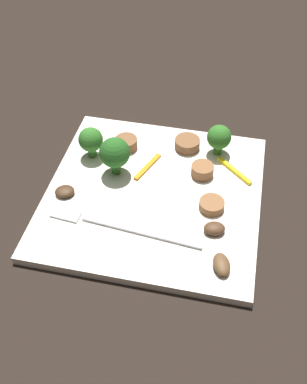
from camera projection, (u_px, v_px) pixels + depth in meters
The scene contains 16 objects.
ground_plane at pixel (153, 198), 0.59m from camera, with size 1.40×1.40×0.00m, color black.
plate at pixel (153, 195), 0.59m from camera, with size 0.26×0.26×0.01m, color white.
fork at pixel (112, 225), 0.55m from camera, with size 0.18×0.03×0.00m.
broccoli_floret_0 at pixel (219, 138), 0.62m from camera, with size 0.03×0.03×0.04m.
broccoli_floret_1 at pixel (115, 153), 0.59m from camera, with size 0.04×0.04×0.05m.
broccoli_floret_2 at pixel (91, 140), 0.61m from camera, with size 0.03×0.03×0.04m.
sausage_slice_0 at pixel (212, 205), 0.56m from camera, with size 0.03×0.03×0.01m, color brown.
sausage_slice_1 at pixel (187, 144), 0.64m from camera, with size 0.03×0.03×0.01m, color brown.
sausage_slice_2 at pixel (126, 143), 0.64m from camera, with size 0.03×0.03×0.01m, color brown.
sausage_slice_3 at pixel (202, 170), 0.60m from camera, with size 0.03×0.03×0.02m, color brown.
mushroom_0 at pixel (92, 133), 0.66m from camera, with size 0.03×0.02×0.01m, color #422B19.
mushroom_1 at pixel (222, 264), 0.50m from camera, with size 0.03×0.02×0.01m, color brown.
mushroom_2 at pixel (214, 228), 0.54m from camera, with size 0.02×0.02×0.01m, color #4C331E.
mushroom_3 at pixel (65, 191), 0.58m from camera, with size 0.02×0.02×0.01m, color #422B19.
pepper_strip_0 at pixel (234, 171), 0.61m from camera, with size 0.06×0.01×0.00m, color yellow.
pepper_strip_1 at pixel (148, 167), 0.62m from camera, with size 0.06×0.01×0.00m, color orange.
Camera 1 is at (-0.09, 0.40, 0.43)m, focal length 43.79 mm.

